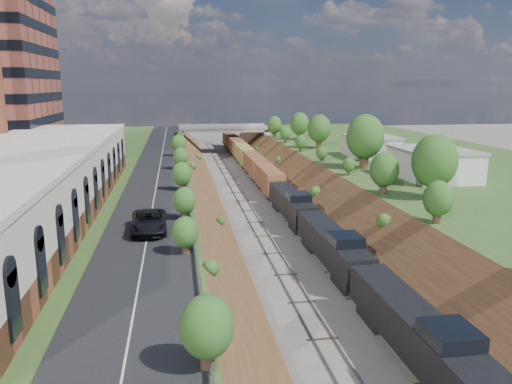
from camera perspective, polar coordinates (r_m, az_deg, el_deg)
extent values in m
cube|color=#3C5623|center=(77.90, -24.00, -0.50)|extent=(44.00, 180.00, 5.00)
cube|color=#3C5623|center=(87.99, 22.37, 1.00)|extent=(44.00, 180.00, 5.00)
cube|color=brown|center=(75.78, -7.56, -1.81)|extent=(10.00, 180.00, 10.00)
cube|color=brown|center=(79.38, 8.52, -1.19)|extent=(10.00, 180.00, 10.00)
cube|color=gray|center=(76.41, -1.25, -1.51)|extent=(1.58, 180.00, 0.18)
cube|color=gray|center=(77.27, 2.57, -1.37)|extent=(1.58, 180.00, 0.18)
cube|color=black|center=(74.76, -11.12, 1.84)|extent=(8.00, 180.00, 0.10)
cube|color=#99999E|center=(74.64, -7.99, 2.32)|extent=(0.06, 171.00, 0.30)
cube|color=brown|center=(55.12, -24.99, -1.66)|extent=(14.00, 62.00, 2.20)
cube|color=beige|center=(54.50, -25.30, 1.66)|extent=(14.00, 62.00, 4.30)
cube|color=beige|center=(54.16, -25.53, 4.15)|extent=(14.30, 62.30, 0.50)
cube|color=gray|center=(136.38, -8.58, 5.72)|extent=(1.50, 8.00, 6.20)
cube|color=gray|center=(138.51, 1.02, 5.95)|extent=(1.50, 8.00, 6.20)
cube|color=gray|center=(136.66, -3.76, 7.15)|extent=(24.00, 8.00, 1.00)
cube|color=gray|center=(132.62, -3.60, 7.35)|extent=(24.00, 0.30, 0.80)
cube|color=gray|center=(140.56, -3.92, 7.62)|extent=(24.00, 0.30, 0.80)
cube|color=silver|center=(75.70, 19.61, 2.98)|extent=(9.00, 12.00, 4.00)
cube|color=silver|center=(95.22, 13.04, 5.02)|extent=(8.00, 10.00, 3.60)
cylinder|color=#473323|center=(62.36, 19.53, 0.49)|extent=(1.30, 1.30, 2.62)
ellipsoid|color=#2E5A20|center=(61.84, 19.73, 3.35)|extent=(5.25, 5.25, 6.30)
cylinder|color=#473323|center=(35.85, -7.19, -8.50)|extent=(0.66, 0.66, 1.22)
ellipsoid|color=#2E5A20|center=(35.36, -7.25, -6.27)|extent=(2.45, 2.45, 2.94)
cube|color=black|center=(35.98, 17.73, -14.75)|extent=(2.88, 17.29, 2.73)
cube|color=black|center=(31.96, 21.36, -14.94)|extent=(2.82, 3.10, 0.90)
cube|color=black|center=(51.65, 8.63, -5.93)|extent=(2.88, 17.29, 2.73)
cube|color=black|center=(68.63, 4.02, -1.26)|extent=(2.88, 17.29, 2.73)
cube|color=brown|center=(115.23, -1.39, 4.44)|extent=(2.88, 77.04, 3.46)
imported|color=black|center=(46.35, -12.15, -3.32)|extent=(3.35, 6.86, 1.88)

